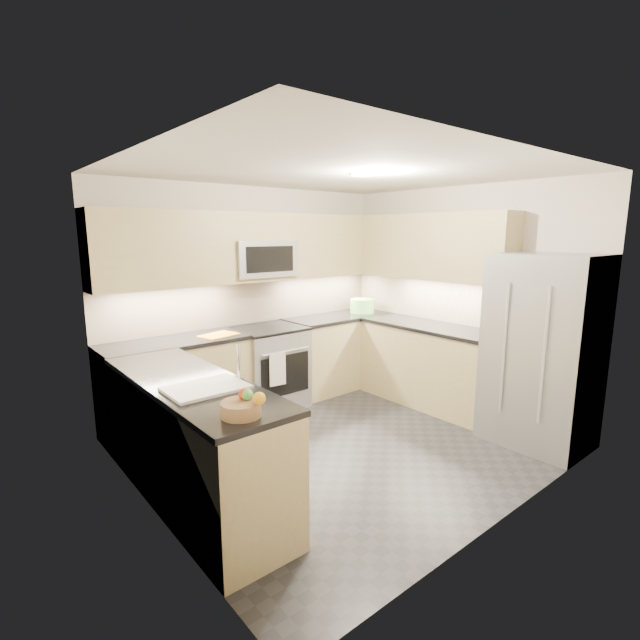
{
  "coord_description": "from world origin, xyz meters",
  "views": [
    {
      "loc": [
        -2.81,
        -3.05,
        1.98
      ],
      "look_at": [
        0.0,
        0.35,
        1.15
      ],
      "focal_mm": 26.0,
      "sensor_mm": 36.0,
      "label": 1
    }
  ],
  "objects": [
    {
      "name": "backsplash_back",
      "position": [
        0.0,
        1.6,
        1.2
      ],
      "size": [
        3.6,
        0.01,
        0.51
      ],
      "primitive_type": "cube",
      "color": "tan",
      "rests_on": "wall_back"
    },
    {
      "name": "base_cab_back_right",
      "position": [
        1.09,
        1.3,
        0.45
      ],
      "size": [
        1.42,
        0.6,
        0.9
      ],
      "primitive_type": "cube",
      "color": "tan",
      "rests_on": "floor"
    },
    {
      "name": "fridge_handle_right",
      "position": [
        1.08,
        -0.97,
        0.95
      ],
      "size": [
        0.02,
        0.02,
        1.2
      ],
      "primitive_type": "cylinder",
      "color": "#B2B5BA",
      "rests_on": "refrigerator"
    },
    {
      "name": "faucet",
      "position": [
        -1.24,
        -0.25,
        1.08
      ],
      "size": [
        0.03,
        0.03,
        0.28
      ],
      "primitive_type": "cylinder",
      "color": "silver",
      "rests_on": "countertop_peninsula"
    },
    {
      "name": "countertop_right",
      "position": [
        1.5,
        0.15,
        0.92
      ],
      "size": [
        0.63,
        1.7,
        0.04
      ],
      "primitive_type": "cube",
      "color": "black",
      "rests_on": "base_cab_right"
    },
    {
      "name": "fruit_orange",
      "position": [
        -1.48,
        -0.9,
        1.05
      ],
      "size": [
        0.08,
        0.08,
        0.08
      ],
      "primitive_type": "sphere",
      "color": "orange",
      "rests_on": "fruit_basket"
    },
    {
      "name": "refrigerator",
      "position": [
        1.45,
        -1.15,
        0.9
      ],
      "size": [
        0.7,
        0.9,
        1.8
      ],
      "primitive_type": "cube",
      "color": "gray",
      "rests_on": "floor"
    },
    {
      "name": "base_cab_right",
      "position": [
        1.5,
        0.15,
        0.45
      ],
      "size": [
        0.6,
        1.7,
        0.9
      ],
      "primitive_type": "cube",
      "color": "tan",
      "rests_on": "floor"
    },
    {
      "name": "microwave_door",
      "position": [
        0.0,
        1.2,
        1.7
      ],
      "size": [
        0.6,
        0.01,
        0.28
      ],
      "primitive_type": "cube",
      "color": "black",
      "rests_on": "microwave"
    },
    {
      "name": "ceiling",
      "position": [
        0.0,
        0.0,
        2.5
      ],
      "size": [
        3.6,
        3.2,
        0.02
      ],
      "primitive_type": "cube",
      "color": "beige",
      "rests_on": "wall_back"
    },
    {
      "name": "cutting_board",
      "position": [
        -0.65,
        1.21,
        0.95
      ],
      "size": [
        0.42,
        0.34,
        0.01
      ],
      "primitive_type": "cube",
      "rotation": [
        0.0,
        0.0,
        0.24
      ],
      "color": "orange",
      "rests_on": "countertop_back_left"
    },
    {
      "name": "wall_right",
      "position": [
        1.8,
        0.0,
        1.25
      ],
      "size": [
        0.02,
        3.2,
        2.5
      ],
      "primitive_type": "cube",
      "color": "beige",
      "rests_on": "floor"
    },
    {
      "name": "sink_basin",
      "position": [
        -1.5,
        -0.25,
        0.88
      ],
      "size": [
        0.52,
        0.38,
        0.16
      ],
      "primitive_type": "cube",
      "color": "white",
      "rests_on": "base_cab_peninsula"
    },
    {
      "name": "oven_door_glass",
      "position": [
        0.0,
        0.95,
        0.45
      ],
      "size": [
        0.62,
        0.02,
        0.45
      ],
      "primitive_type": "cube",
      "color": "black",
      "rests_on": "gas_range"
    },
    {
      "name": "upper_cab_right",
      "position": [
        1.62,
        0.28,
        1.83
      ],
      "size": [
        0.35,
        1.95,
        0.75
      ],
      "primitive_type": "cube",
      "color": "tan",
      "rests_on": "wall_right"
    },
    {
      "name": "base_cab_back_left",
      "position": [
        -1.09,
        1.3,
        0.45
      ],
      "size": [
        1.42,
        0.6,
        0.9
      ],
      "primitive_type": "cube",
      "color": "tan",
      "rests_on": "floor"
    },
    {
      "name": "oven_handle",
      "position": [
        0.0,
        0.93,
        0.72
      ],
      "size": [
        0.6,
        0.02,
        0.02
      ],
      "primitive_type": "cylinder",
      "rotation": [
        0.0,
        1.57,
        0.0
      ],
      "color": "#B2B5BA",
      "rests_on": "gas_range"
    },
    {
      "name": "wall_left",
      "position": [
        -1.8,
        0.0,
        1.25
      ],
      "size": [
        0.02,
        3.2,
        2.5
      ],
      "primitive_type": "cube",
      "color": "beige",
      "rests_on": "floor"
    },
    {
      "name": "gas_range",
      "position": [
        0.0,
        1.28,
        0.46
      ],
      "size": [
        0.76,
        0.65,
        0.91
      ],
      "primitive_type": "cube",
      "color": "#97999E",
      "rests_on": "floor"
    },
    {
      "name": "wall_front",
      "position": [
        0.0,
        -1.6,
        1.25
      ],
      "size": [
        3.6,
        0.02,
        2.5
      ],
      "primitive_type": "cube",
      "color": "beige",
      "rests_on": "floor"
    },
    {
      "name": "dish_towel_check",
      "position": [
        -0.13,
        0.91,
        0.55
      ],
      "size": [
        0.19,
        0.04,
        0.36
      ],
      "primitive_type": "cube",
      "rotation": [
        0.0,
        0.0,
        -0.12
      ],
      "color": "white",
      "rests_on": "oven_handle"
    },
    {
      "name": "microwave",
      "position": [
        0.0,
        1.4,
        1.7
      ],
      "size": [
        0.76,
        0.4,
        0.4
      ],
      "primitive_type": "cube",
      "color": "#94979B",
      "rests_on": "upper_cab_back"
    },
    {
      "name": "fridge_handle_left",
      "position": [
        1.08,
        -1.33,
        0.95
      ],
      "size": [
        0.02,
        0.02,
        1.2
      ],
      "primitive_type": "cylinder",
      "color": "#B2B5BA",
      "rests_on": "refrigerator"
    },
    {
      "name": "upper_cab_back",
      "position": [
        0.0,
        1.43,
        1.83
      ],
      "size": [
        3.6,
        0.35,
        0.75
      ],
      "primitive_type": "cube",
      "color": "tan",
      "rests_on": "wall_back"
    },
    {
      "name": "countertop_peninsula",
      "position": [
        -1.5,
        0.0,
        0.92
      ],
      "size": [
        0.63,
        2.0,
        0.04
      ],
      "primitive_type": "cube",
      "color": "black",
      "rests_on": "base_cab_peninsula"
    },
    {
      "name": "utensil_bowl",
      "position": [
        1.48,
        1.27,
        1.03
      ],
      "size": [
        0.33,
        0.33,
        0.18
      ],
      "primitive_type": "cylinder",
      "rotation": [
        0.0,
        0.0,
        0.05
      ],
      "color": "#70C755",
      "rests_on": "countertop_back_right"
    },
    {
      "name": "floor",
      "position": [
        0.0,
        0.0,
        0.0
      ],
      "size": [
        3.6,
        3.2,
        0.0
      ],
      "primitive_type": "cube",
      "color": "black",
      "rests_on": "ground"
    },
    {
      "name": "base_cab_peninsula",
      "position": [
        -1.5,
        0.0,
        0.45
      ],
      "size": [
        0.6,
        2.0,
        0.9
      ],
      "primitive_type": "cube",
      "color": "tan",
      "rests_on": "floor"
    },
    {
      "name": "backsplash_right",
      "position": [
        1.8,
        0.45,
        1.2
      ],
      "size": [
        0.01,
        2.3,
        0.51
      ],
      "primitive_type": "cube",
      "color": "tan",
      "rests_on": "wall_right"
    },
    {
      "name": "wall_back",
      "position": [
        0.0,
        1.6,
        1.25
      ],
      "size": [
        3.6,
        0.02,
        2.5
      ],
      "primitive_type": "cube",
      "color": "beige",
      "rests_on": "floor"
    },
    {
      "name": "countertop_back_left",
      "position": [
        -1.09,
        1.3,
        0.92
      ],
      "size": [
        1.42,
        0.63,
        0.04
      ],
      "primitive_type": "cube",
      "color": "black",
      "rests_on": "base_cab_back_left"
    },
    {
      "name": "fruit_basket",
      "position": [
        -1.55,
        -0.81,
        0.98
      ],
      "size": [
        0.31,
        0.31,
        0.09
      ],
      "primitive_type": "cylinder",
      "rotation": [
        0.0,
        0.0,
        0.41
      ],
      "color": "olive",
      "rests_on": "countertop_peninsula"
    },
    {
      "name": "fruit_pear",
      "position": [
        -1.5,
        -0.8,
        1.05
      ],
      "size": [
        0.07,
        0.07,
        0.07
      ],
      "primitive_type": "sphere",
      "color": "#58BD51",
      "rests_on": "fruit_basket"
    },
    {
      "name": "range_cooktop",
      "position": [
        0.0,
        1.28,
        0.92
      ],
      "size": [
        0.76,
        0.65,
        0.03
      ],
      "primitive_type": "cube",
      "color": "black",
      "rests_on": "gas_range"
    },
    {
      "name": "fruit_apple",
      "position": [
        -1.51,
        -0.78,
        1.05
      ],
      "size": [
        0.07,
        0.07,
        0.07
      ],
      "primitive_type": "sphere",
      "color": "red",
      "rests_on": "fruit_basket"
    },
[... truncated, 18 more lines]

